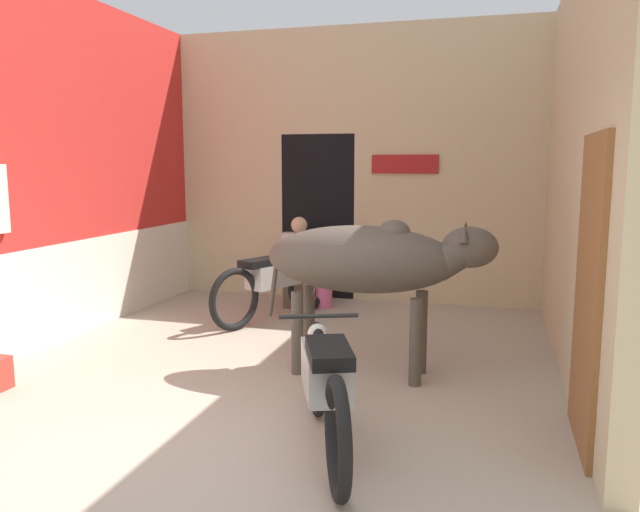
% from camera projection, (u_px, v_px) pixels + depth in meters
% --- Properties ---
extents(ground_plane, '(30.00, 30.00, 0.00)m').
position_uv_depth(ground_plane, '(183.00, 454.00, 4.11)').
color(ground_plane, tan).
extents(wall_left_shopfront, '(0.25, 4.99, 3.76)m').
position_uv_depth(wall_left_shopfront, '(70.00, 172.00, 6.92)').
color(wall_left_shopfront, red).
rests_on(wall_left_shopfront, ground_plane).
extents(wall_back_with_doorway, '(5.12, 0.93, 3.76)m').
position_uv_depth(wall_back_with_doorway, '(344.00, 183.00, 8.91)').
color(wall_back_with_doorway, '#C6B289').
rests_on(wall_back_with_doorway, ground_plane).
extents(wall_right_with_door, '(0.22, 4.99, 3.76)m').
position_uv_depth(wall_right_with_door, '(582.00, 169.00, 5.47)').
color(wall_right_with_door, '#C6B289').
rests_on(wall_right_with_door, ground_plane).
extents(cow, '(2.09, 0.67, 1.43)m').
position_uv_depth(cow, '(370.00, 261.00, 5.54)').
color(cow, '#4C4238').
rests_on(cow, ground_plane).
extents(motorcycle_near, '(0.84, 1.83, 0.82)m').
position_uv_depth(motorcycle_near, '(326.00, 383.00, 4.12)').
color(motorcycle_near, black).
rests_on(motorcycle_near, ground_plane).
extents(motorcycle_far, '(0.94, 1.84, 0.83)m').
position_uv_depth(motorcycle_far, '(273.00, 282.00, 7.59)').
color(motorcycle_far, black).
rests_on(motorcycle_far, ground_plane).
extents(shopkeeper_seated, '(0.45, 0.34, 1.21)m').
position_uv_depth(shopkeeper_seated, '(298.00, 260.00, 8.32)').
color(shopkeeper_seated, brown).
rests_on(shopkeeper_seated, ground_plane).
extents(plastic_stool, '(0.33, 0.33, 0.46)m').
position_uv_depth(plastic_stool, '(324.00, 289.00, 8.31)').
color(plastic_stool, '#DB6093').
rests_on(plastic_stool, ground_plane).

